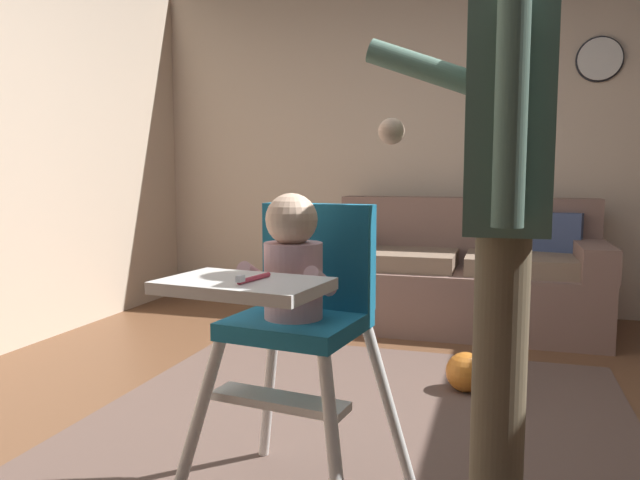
% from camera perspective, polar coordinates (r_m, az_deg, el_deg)
% --- Properties ---
extents(ground, '(6.10, 6.70, 0.10)m').
position_cam_1_polar(ground, '(2.38, 4.34, -20.61)').
color(ground, brown).
extents(wall_far, '(5.30, 0.06, 2.56)m').
position_cam_1_polar(wall_far, '(4.68, 11.44, 9.26)').
color(wall_far, beige).
rests_on(wall_far, ground).
extents(area_rug, '(2.23, 2.51, 0.01)m').
position_cam_1_polar(area_rug, '(2.45, 2.63, -18.36)').
color(area_rug, brown).
rests_on(area_rug, ground).
extents(couch, '(1.79, 0.86, 0.86)m').
position_cam_1_polar(couch, '(4.20, 13.34, -3.42)').
color(couch, '#806158').
rests_on(couch, ground).
extents(high_chair, '(0.68, 0.78, 0.97)m').
position_cam_1_polar(high_chair, '(1.77, -2.25, -5.12)').
color(high_chair, white).
rests_on(high_chair, ground).
extents(adult_standing, '(0.52, 0.49, 1.64)m').
position_cam_1_polar(adult_standing, '(1.66, 16.74, 2.70)').
color(adult_standing, '#716249').
rests_on(adult_standing, ground).
extents(toy_ball, '(0.19, 0.19, 0.19)m').
position_cam_1_polar(toy_ball, '(2.99, 13.60, -12.02)').
color(toy_ball, orange).
rests_on(toy_ball, ground).
extents(wall_clock, '(0.31, 0.04, 0.31)m').
position_cam_1_polar(wall_clock, '(4.72, 24.89, 15.23)').
color(wall_clock, white).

